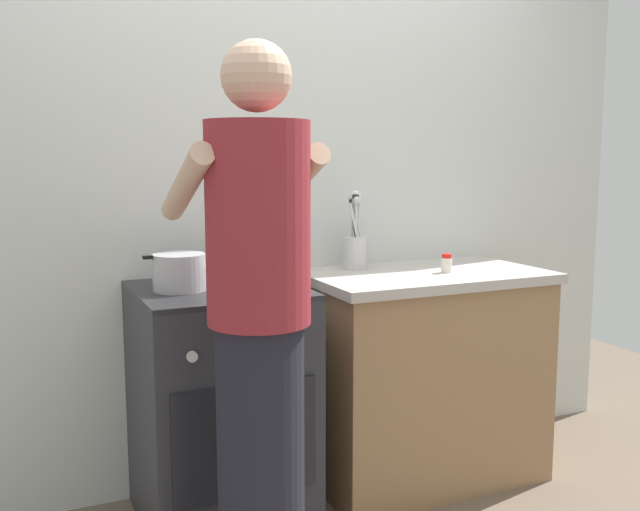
{
  "coord_description": "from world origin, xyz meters",
  "views": [
    {
      "loc": [
        -1.08,
        -2.37,
        1.38
      ],
      "look_at": [
        0.05,
        0.12,
        1.0
      ],
      "focal_mm": 40.24,
      "sensor_mm": 36.0,
      "label": 1
    }
  ],
  "objects_px": {
    "pot": "(180,272)",
    "person": "(259,336)",
    "utensil_crock": "(355,246)",
    "spice_bottle": "(447,263)",
    "mixing_bowl": "(252,272)",
    "stove_range": "(220,405)"
  },
  "relations": [
    {
      "from": "pot",
      "to": "person",
      "type": "distance_m",
      "value": 0.61
    },
    {
      "from": "utensil_crock",
      "to": "person",
      "type": "relative_size",
      "value": 0.2
    },
    {
      "from": "utensil_crock",
      "to": "spice_bottle",
      "type": "height_order",
      "value": "utensil_crock"
    },
    {
      "from": "mixing_bowl",
      "to": "spice_bottle",
      "type": "bearing_deg",
      "value": -5.8
    },
    {
      "from": "pot",
      "to": "person",
      "type": "bearing_deg",
      "value": -81.51
    },
    {
      "from": "spice_bottle",
      "to": "person",
      "type": "relative_size",
      "value": 0.05
    },
    {
      "from": "mixing_bowl",
      "to": "spice_bottle",
      "type": "xyz_separation_m",
      "value": [
        0.82,
        -0.08,
        -0.01
      ]
    },
    {
      "from": "mixing_bowl",
      "to": "person",
      "type": "height_order",
      "value": "person"
    },
    {
      "from": "mixing_bowl",
      "to": "spice_bottle",
      "type": "height_order",
      "value": "mixing_bowl"
    },
    {
      "from": "pot",
      "to": "mixing_bowl",
      "type": "distance_m",
      "value": 0.28
    },
    {
      "from": "stove_range",
      "to": "person",
      "type": "xyz_separation_m",
      "value": [
        -0.05,
        -0.59,
        0.41
      ]
    },
    {
      "from": "utensil_crock",
      "to": "spice_bottle",
      "type": "relative_size",
      "value": 4.28
    },
    {
      "from": "stove_range",
      "to": "utensil_crock",
      "type": "relative_size",
      "value": 2.67
    },
    {
      "from": "stove_range",
      "to": "mixing_bowl",
      "type": "height_order",
      "value": "mixing_bowl"
    },
    {
      "from": "pot",
      "to": "utensil_crock",
      "type": "height_order",
      "value": "utensil_crock"
    },
    {
      "from": "person",
      "to": "pot",
      "type": "bearing_deg",
      "value": 98.49
    },
    {
      "from": "spice_bottle",
      "to": "utensil_crock",
      "type": "bearing_deg",
      "value": 142.72
    },
    {
      "from": "stove_range",
      "to": "pot",
      "type": "bearing_deg",
      "value": 178.08
    },
    {
      "from": "pot",
      "to": "utensil_crock",
      "type": "bearing_deg",
      "value": 12.21
    },
    {
      "from": "utensil_crock",
      "to": "spice_bottle",
      "type": "xyz_separation_m",
      "value": [
        0.31,
        -0.23,
        -0.06
      ]
    },
    {
      "from": "pot",
      "to": "person",
      "type": "xyz_separation_m",
      "value": [
        0.09,
        -0.6,
        -0.11
      ]
    },
    {
      "from": "stove_range",
      "to": "person",
      "type": "relative_size",
      "value": 0.53
    }
  ]
}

